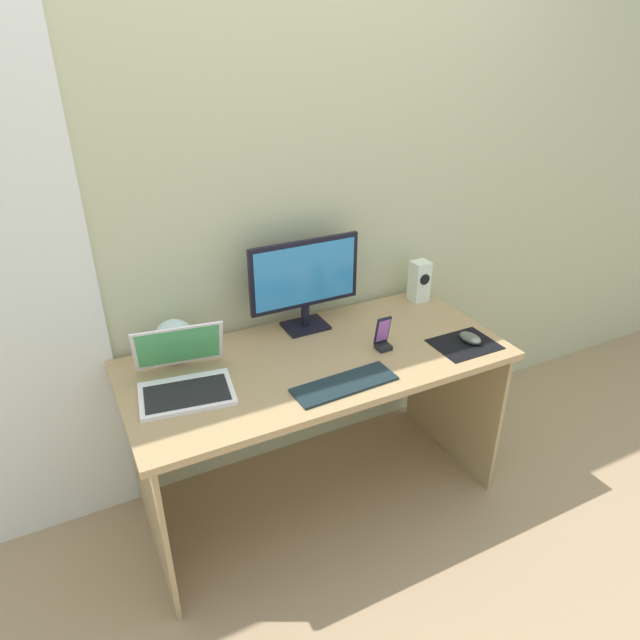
{
  "coord_description": "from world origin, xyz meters",
  "views": [
    {
      "loc": [
        -0.83,
        -1.67,
        1.86
      ],
      "look_at": [
        0.0,
        -0.02,
        0.89
      ],
      "focal_mm": 31.82,
      "sensor_mm": 36.0,
      "label": 1
    }
  ],
  "objects_px": {
    "monitor": "(305,280)",
    "laptop": "(184,377)",
    "fishbowl": "(175,340)",
    "keyboard_external": "(345,384)",
    "speaker_right": "(419,281)",
    "mouse": "(470,338)",
    "phone_in_dock": "(383,338)"
  },
  "relations": [
    {
      "from": "monitor",
      "to": "laptop",
      "type": "height_order",
      "value": "monitor"
    },
    {
      "from": "fishbowl",
      "to": "keyboard_external",
      "type": "relative_size",
      "value": 0.42
    },
    {
      "from": "monitor",
      "to": "laptop",
      "type": "distance_m",
      "value": 0.64
    },
    {
      "from": "speaker_right",
      "to": "mouse",
      "type": "relative_size",
      "value": 1.89
    },
    {
      "from": "monitor",
      "to": "mouse",
      "type": "relative_size",
      "value": 4.76
    },
    {
      "from": "monitor",
      "to": "fishbowl",
      "type": "xyz_separation_m",
      "value": [
        -0.55,
        0.0,
        -0.14
      ]
    },
    {
      "from": "laptop",
      "to": "fishbowl",
      "type": "xyz_separation_m",
      "value": [
        0.03,
        0.22,
        0.03
      ]
    },
    {
      "from": "monitor",
      "to": "phone_in_dock",
      "type": "distance_m",
      "value": 0.39
    },
    {
      "from": "laptop",
      "to": "keyboard_external",
      "type": "bearing_deg",
      "value": -25.03
    },
    {
      "from": "keyboard_external",
      "to": "mouse",
      "type": "xyz_separation_m",
      "value": [
        0.59,
        0.04,
        0.02
      ]
    },
    {
      "from": "phone_in_dock",
      "to": "laptop",
      "type": "bearing_deg",
      "value": 173.95
    },
    {
      "from": "laptop",
      "to": "fishbowl",
      "type": "relative_size",
      "value": 2.23
    },
    {
      "from": "phone_in_dock",
      "to": "monitor",
      "type": "bearing_deg",
      "value": 123.46
    },
    {
      "from": "mouse",
      "to": "phone_in_dock",
      "type": "relative_size",
      "value": 0.72
    },
    {
      "from": "monitor",
      "to": "laptop",
      "type": "relative_size",
      "value": 1.31
    },
    {
      "from": "monitor",
      "to": "speaker_right",
      "type": "height_order",
      "value": "monitor"
    },
    {
      "from": "keyboard_external",
      "to": "phone_in_dock",
      "type": "xyz_separation_m",
      "value": [
        0.25,
        0.16,
        0.04
      ]
    },
    {
      "from": "laptop",
      "to": "phone_in_dock",
      "type": "height_order",
      "value": "laptop"
    },
    {
      "from": "monitor",
      "to": "keyboard_external",
      "type": "xyz_separation_m",
      "value": [
        -0.06,
        -0.45,
        -0.21
      ]
    },
    {
      "from": "laptop",
      "to": "fishbowl",
      "type": "height_order",
      "value": "laptop"
    },
    {
      "from": "laptop",
      "to": "monitor",
      "type": "bearing_deg",
      "value": 20.53
    },
    {
      "from": "monitor",
      "to": "laptop",
      "type": "xyz_separation_m",
      "value": [
        -0.57,
        -0.21,
        -0.17
      ]
    },
    {
      "from": "fishbowl",
      "to": "mouse",
      "type": "xyz_separation_m",
      "value": [
        1.08,
        -0.42,
        -0.06
      ]
    },
    {
      "from": "laptop",
      "to": "keyboard_external",
      "type": "xyz_separation_m",
      "value": [
        0.51,
        -0.24,
        -0.04
      ]
    },
    {
      "from": "laptop",
      "to": "mouse",
      "type": "distance_m",
      "value": 1.13
    },
    {
      "from": "laptop",
      "to": "keyboard_external",
      "type": "distance_m",
      "value": 0.57
    },
    {
      "from": "monitor",
      "to": "mouse",
      "type": "distance_m",
      "value": 0.71
    },
    {
      "from": "monitor",
      "to": "speaker_right",
      "type": "xyz_separation_m",
      "value": [
        0.58,
        0.01,
        -0.12
      ]
    },
    {
      "from": "monitor",
      "to": "mouse",
      "type": "height_order",
      "value": "monitor"
    },
    {
      "from": "speaker_right",
      "to": "fishbowl",
      "type": "height_order",
      "value": "speaker_right"
    },
    {
      "from": "mouse",
      "to": "speaker_right",
      "type": "bearing_deg",
      "value": 74.31
    },
    {
      "from": "keyboard_external",
      "to": "phone_in_dock",
      "type": "distance_m",
      "value": 0.3
    }
  ]
}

